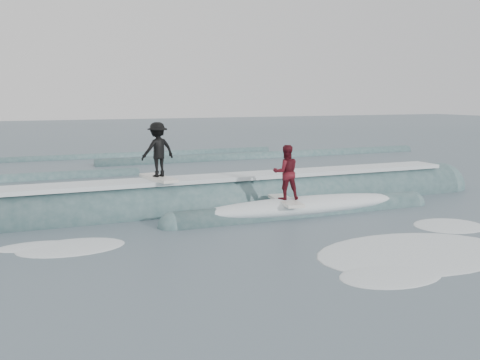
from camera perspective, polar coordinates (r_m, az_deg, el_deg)
name	(u,v)px	position (r m, az deg, el deg)	size (l,w,h in m)	color
ground	(293,239)	(14.92, 5.70, -6.26)	(160.00, 160.00, 0.00)	#41555F
breaking_wave	(239,206)	(18.93, -0.12, -2.80)	(21.45, 3.84, 2.12)	#375A5D
surfer_black	(158,152)	(18.02, -8.76, 3.02)	(1.32, 2.07, 1.92)	white
surfer_red	(286,175)	(17.37, 4.92, 0.54)	(0.98, 2.05, 1.88)	white
whitewater	(358,251)	(14.03, 12.45, -7.41)	(13.75, 7.14, 0.10)	white
far_swells	(132,165)	(31.13, -11.41, 1.57)	(42.39, 8.65, 0.80)	#375A5D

